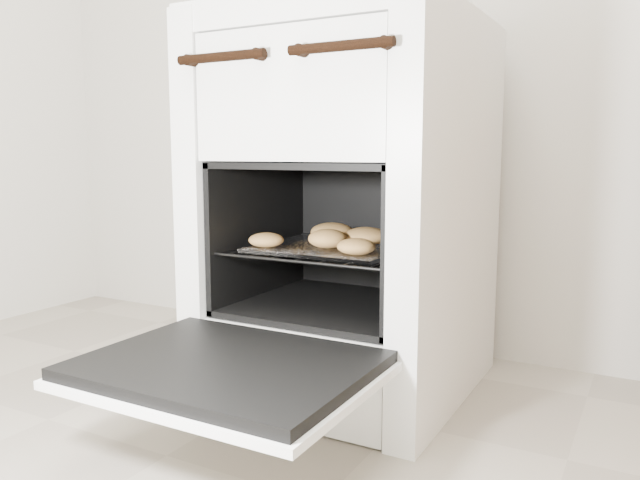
{
  "coord_description": "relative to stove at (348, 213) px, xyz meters",
  "views": [
    {
      "loc": [
        0.45,
        -0.14,
        0.57
      ],
      "look_at": [
        -0.2,
        1.05,
        0.38
      ],
      "focal_mm": 35.0,
      "sensor_mm": 36.0,
      "label": 1
    }
  ],
  "objects": [
    {
      "name": "oven_door",
      "position": [
        0.0,
        -0.48,
        -0.24
      ],
      "size": [
        0.51,
        0.4,
        0.04
      ],
      "color": "black",
      "rests_on": "stove"
    },
    {
      "name": "foil_sheet",
      "position": [
        0.0,
        -0.08,
        -0.07
      ],
      "size": [
        0.32,
        0.28,
        0.01
      ],
      "primitive_type": "cube",
      "color": "silver",
      "rests_on": "oven_rack"
    },
    {
      "name": "oven_rack",
      "position": [
        0.0,
        -0.06,
        -0.08
      ],
      "size": [
        0.41,
        0.4,
        0.01
      ],
      "color": "black",
      "rests_on": "stove"
    },
    {
      "name": "baked_rolls",
      "position": [
        0.01,
        -0.08,
        -0.05
      ],
      "size": [
        0.33,
        0.28,
        0.04
      ],
      "color": "#BD834B",
      "rests_on": "foil_sheet"
    },
    {
      "name": "stove",
      "position": [
        0.0,
        0.0,
        0.0
      ],
      "size": [
        0.57,
        0.63,
        0.87
      ],
      "color": "white",
      "rests_on": "ground"
    }
  ]
}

